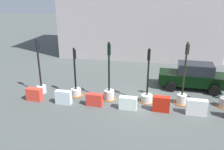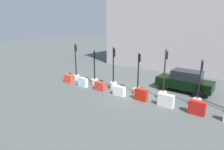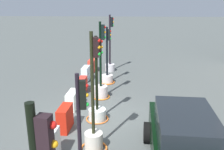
{
  "view_description": "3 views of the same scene",
  "coord_description": "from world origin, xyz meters",
  "px_view_note": "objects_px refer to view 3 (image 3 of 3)",
  "views": [
    {
      "loc": [
        0.38,
        -13.17,
        6.46
      ],
      "look_at": [
        -2.23,
        0.78,
        1.37
      ],
      "focal_mm": 36.81,
      "sensor_mm": 36.0,
      "label": 1
    },
    {
      "loc": [
        6.7,
        -13.3,
        5.65
      ],
      "look_at": [
        -2.57,
        0.22,
        1.17
      ],
      "focal_mm": 30.08,
      "sensor_mm": 36.0,
      "label": 2
    },
    {
      "loc": [
        9.38,
        1.18,
        4.76
      ],
      "look_at": [
        -1.68,
        0.59,
        1.36
      ],
      "focal_mm": 40.36,
      "sensor_mm": 36.0,
      "label": 3
    }
  ],
  "objects_px": {
    "traffic_light_0": "(110,60)",
    "construction_barrier_0": "(92,65)",
    "traffic_light_2": "(101,85)",
    "construction_barrier_5": "(49,148)",
    "construction_barrier_2": "(82,85)",
    "traffic_light_1": "(107,74)",
    "construction_barrier_3": "(73,100)",
    "car_black_sedan": "(183,142)",
    "traffic_light_4": "(94,131)",
    "traffic_light_3": "(97,107)",
    "construction_barrier_1": "(86,74)",
    "construction_barrier_4": "(65,118)"
  },
  "relations": [
    {
      "from": "traffic_light_3",
      "to": "traffic_light_2",
      "type": "bearing_deg",
      "value": -178.14
    },
    {
      "from": "construction_barrier_3",
      "to": "construction_barrier_0",
      "type": "bearing_deg",
      "value": 179.06
    },
    {
      "from": "traffic_light_2",
      "to": "traffic_light_4",
      "type": "bearing_deg",
      "value": 2.5
    },
    {
      "from": "construction_barrier_2",
      "to": "construction_barrier_5",
      "type": "bearing_deg",
      "value": -0.24
    },
    {
      "from": "traffic_light_2",
      "to": "construction_barrier_5",
      "type": "bearing_deg",
      "value": -11.85
    },
    {
      "from": "traffic_light_1",
      "to": "traffic_light_4",
      "type": "height_order",
      "value": "traffic_light_4"
    },
    {
      "from": "traffic_light_0",
      "to": "construction_barrier_3",
      "type": "xyz_separation_m",
      "value": [
        6.11,
        -1.31,
        -0.39
      ]
    },
    {
      "from": "construction_barrier_0",
      "to": "car_black_sedan",
      "type": "xyz_separation_m",
      "value": [
        10.09,
        3.86,
        0.53
      ]
    },
    {
      "from": "traffic_light_3",
      "to": "construction_barrier_2",
      "type": "distance_m",
      "value": 3.3
    },
    {
      "from": "construction_barrier_1",
      "to": "construction_barrier_3",
      "type": "distance_m",
      "value": 3.98
    },
    {
      "from": "traffic_light_3",
      "to": "construction_barrier_0",
      "type": "height_order",
      "value": "traffic_light_3"
    },
    {
      "from": "construction_barrier_3",
      "to": "traffic_light_3",
      "type": "bearing_deg",
      "value": 49.75
    },
    {
      "from": "construction_barrier_0",
      "to": "construction_barrier_5",
      "type": "bearing_deg",
      "value": -0.21
    },
    {
      "from": "traffic_light_0",
      "to": "construction_barrier_5",
      "type": "height_order",
      "value": "traffic_light_0"
    },
    {
      "from": "construction_barrier_1",
      "to": "construction_barrier_0",
      "type": "bearing_deg",
      "value": 176.78
    },
    {
      "from": "construction_barrier_0",
      "to": "construction_barrier_5",
      "type": "distance_m",
      "value": 9.83
    },
    {
      "from": "traffic_light_2",
      "to": "construction_barrier_5",
      "type": "relative_size",
      "value": 3.27
    },
    {
      "from": "construction_barrier_2",
      "to": "construction_barrier_4",
      "type": "xyz_separation_m",
      "value": [
        3.96,
        0.02,
        0.07
      ]
    },
    {
      "from": "construction_barrier_2",
      "to": "construction_barrier_5",
      "type": "distance_m",
      "value": 5.89
    },
    {
      "from": "construction_barrier_1",
      "to": "car_black_sedan",
      "type": "bearing_deg",
      "value": 26.17
    },
    {
      "from": "traffic_light_0",
      "to": "construction_barrier_1",
      "type": "height_order",
      "value": "traffic_light_0"
    },
    {
      "from": "traffic_light_2",
      "to": "construction_barrier_4",
      "type": "xyz_separation_m",
      "value": [
        3.26,
        -1.04,
        -0.18
      ]
    },
    {
      "from": "traffic_light_2",
      "to": "construction_barrier_1",
      "type": "distance_m",
      "value": 2.88
    },
    {
      "from": "traffic_light_1",
      "to": "car_black_sedan",
      "type": "distance_m",
      "value": 8.19
    },
    {
      "from": "traffic_light_0",
      "to": "traffic_light_3",
      "type": "relative_size",
      "value": 1.09
    },
    {
      "from": "construction_barrier_3",
      "to": "car_black_sedan",
      "type": "xyz_separation_m",
      "value": [
        4.11,
        3.96,
        0.54
      ]
    },
    {
      "from": "traffic_light_0",
      "to": "traffic_light_1",
      "type": "relative_size",
      "value": 1.15
    },
    {
      "from": "construction_barrier_3",
      "to": "construction_barrier_5",
      "type": "bearing_deg",
      "value": 0.93
    },
    {
      "from": "construction_barrier_3",
      "to": "construction_barrier_4",
      "type": "relative_size",
      "value": 1.08
    },
    {
      "from": "traffic_light_1",
      "to": "construction_barrier_4",
      "type": "bearing_deg",
      "value": -12.11
    },
    {
      "from": "construction_barrier_4",
      "to": "construction_barrier_5",
      "type": "height_order",
      "value": "construction_barrier_5"
    },
    {
      "from": "traffic_light_1",
      "to": "construction_barrier_2",
      "type": "height_order",
      "value": "traffic_light_1"
    },
    {
      "from": "traffic_light_4",
      "to": "construction_barrier_3",
      "type": "xyz_separation_m",
      "value": [
        -3.17,
        -1.35,
        -0.29
      ]
    },
    {
      "from": "traffic_light_4",
      "to": "traffic_light_1",
      "type": "bearing_deg",
      "value": -179.55
    },
    {
      "from": "traffic_light_1",
      "to": "construction_barrier_5",
      "type": "relative_size",
      "value": 2.85
    },
    {
      "from": "construction_barrier_1",
      "to": "construction_barrier_2",
      "type": "distance_m",
      "value": 1.93
    },
    {
      "from": "construction_barrier_4",
      "to": "traffic_light_2",
      "type": "bearing_deg",
      "value": 162.25
    },
    {
      "from": "construction_barrier_3",
      "to": "car_black_sedan",
      "type": "relative_size",
      "value": 0.23
    },
    {
      "from": "construction_barrier_1",
      "to": "traffic_light_1",
      "type": "bearing_deg",
      "value": 75.18
    },
    {
      "from": "construction_barrier_0",
      "to": "traffic_light_1",
      "type": "bearing_deg",
      "value": 26.95
    },
    {
      "from": "traffic_light_1",
      "to": "car_black_sedan",
      "type": "xyz_separation_m",
      "value": [
        7.74,
        2.66,
        0.41
      ]
    },
    {
      "from": "construction_barrier_1",
      "to": "car_black_sedan",
      "type": "height_order",
      "value": "car_black_sedan"
    },
    {
      "from": "traffic_light_3",
      "to": "construction_barrier_0",
      "type": "relative_size",
      "value": 3.4
    },
    {
      "from": "traffic_light_0",
      "to": "construction_barrier_4",
      "type": "height_order",
      "value": "traffic_light_0"
    },
    {
      "from": "traffic_light_0",
      "to": "construction_barrier_0",
      "type": "height_order",
      "value": "traffic_light_0"
    },
    {
      "from": "traffic_light_4",
      "to": "construction_barrier_2",
      "type": "relative_size",
      "value": 3.78
    },
    {
      "from": "traffic_light_3",
      "to": "traffic_light_0",
      "type": "bearing_deg",
      "value": 179.36
    },
    {
      "from": "traffic_light_3",
      "to": "traffic_light_1",
      "type": "bearing_deg",
      "value": 179.19
    },
    {
      "from": "traffic_light_0",
      "to": "construction_barrier_0",
      "type": "xyz_separation_m",
      "value": [
        0.12,
        -1.21,
        -0.37
      ]
    },
    {
      "from": "construction_barrier_2",
      "to": "construction_barrier_3",
      "type": "height_order",
      "value": "construction_barrier_3"
    }
  ]
}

